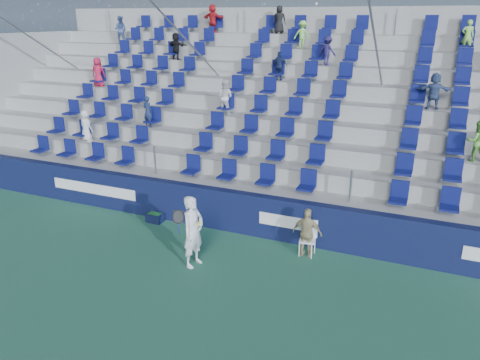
% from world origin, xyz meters
% --- Properties ---
extents(ground, '(70.00, 70.00, 0.00)m').
position_xyz_m(ground, '(0.00, 0.00, 0.00)').
color(ground, '#2B654B').
rests_on(ground, ground).
extents(sponsor_wall, '(24.00, 0.32, 1.20)m').
position_xyz_m(sponsor_wall, '(0.00, 3.15, 0.60)').
color(sponsor_wall, '#11173E').
rests_on(sponsor_wall, ground).
extents(grandstand, '(24.00, 8.17, 6.63)m').
position_xyz_m(grandstand, '(-0.01, 8.24, 2.14)').
color(grandstand, '#9F9F9A').
rests_on(grandstand, ground).
extents(tennis_player, '(0.69, 0.72, 1.81)m').
position_xyz_m(tennis_player, '(-0.25, 0.96, 0.91)').
color(tennis_player, silver).
rests_on(tennis_player, ground).
extents(line_judge_chair, '(0.46, 0.48, 0.91)m').
position_xyz_m(line_judge_chair, '(2.19, 2.64, 0.52)').
color(line_judge_chair, white).
rests_on(line_judge_chair, ground).
extents(line_judge, '(0.77, 0.32, 1.30)m').
position_xyz_m(line_judge, '(2.19, 2.50, 0.65)').
color(line_judge, tan).
rests_on(line_judge, ground).
extents(ball_bin, '(0.50, 0.33, 0.28)m').
position_xyz_m(ball_bin, '(-2.56, 2.75, 0.15)').
color(ball_bin, '#0E1433').
rests_on(ball_bin, ground).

